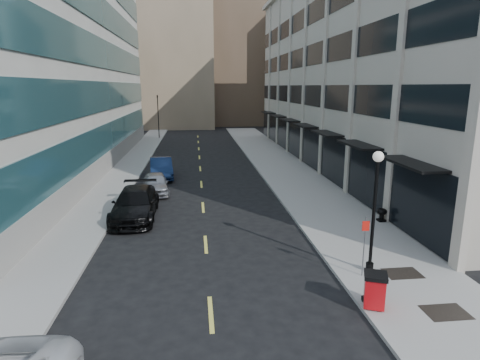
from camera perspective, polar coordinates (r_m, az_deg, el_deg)
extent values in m
plane|color=black|center=(12.30, -3.77, -23.34)|extent=(160.00, 160.00, 0.00)
cube|color=gray|center=(31.74, 8.14, -0.13)|extent=(5.00, 80.00, 0.15)
cube|color=gray|center=(31.36, -17.48, -0.78)|extent=(3.00, 80.00, 0.15)
cube|color=#B0A595|center=(40.80, 19.50, 14.84)|extent=(14.00, 46.00, 18.00)
cube|color=black|center=(38.68, 9.30, 5.13)|extent=(0.18, 46.00, 3.60)
cube|color=black|center=(38.33, 9.57, 11.80)|extent=(0.12, 46.00, 1.80)
cube|color=black|center=(38.41, 9.77, 17.02)|extent=(0.12, 46.00, 1.80)
cube|color=black|center=(38.81, 9.99, 22.18)|extent=(0.12, 46.00, 1.80)
cube|color=#B0A595|center=(22.48, 22.05, 16.57)|extent=(0.35, 0.60, 18.00)
cube|color=#B0A595|center=(27.93, 16.07, 16.16)|extent=(0.35, 0.60, 18.00)
cube|color=#B0A595|center=(33.56, 12.08, 15.80)|extent=(0.35, 0.60, 18.00)
cube|color=#B0A595|center=(39.31, 9.26, 15.49)|extent=(0.35, 0.60, 18.00)
cube|color=#B0A595|center=(45.12, 7.16, 15.24)|extent=(0.35, 0.60, 18.00)
cube|color=#B0A595|center=(50.97, 5.55, 15.04)|extent=(0.35, 0.60, 18.00)
cube|color=#B0A595|center=(56.86, 4.28, 14.86)|extent=(0.35, 0.60, 18.00)
cube|color=black|center=(19.77, 23.17, 2.17)|extent=(1.30, 4.00, 0.12)
cube|color=black|center=(25.09, 16.52, 4.83)|extent=(1.30, 4.00, 0.12)
cube|color=black|center=(30.66, 12.21, 6.50)|extent=(1.30, 4.00, 0.12)
cube|color=black|center=(36.37, 9.23, 7.64)|extent=(1.30, 4.00, 0.12)
cube|color=black|center=(42.16, 7.05, 8.45)|extent=(1.30, 4.00, 0.12)
cube|color=black|center=(48.00, 5.39, 9.06)|extent=(1.30, 4.00, 0.12)
cube|color=black|center=(53.87, 4.09, 9.53)|extent=(1.30, 4.00, 0.12)
cube|color=beige|center=(40.15, -30.46, 15.29)|extent=(16.00, 46.00, 20.00)
cube|color=gray|center=(38.20, -17.77, 2.90)|extent=(0.20, 46.00, 1.80)
cube|color=#28575D|center=(37.91, -18.01, 6.02)|extent=(0.14, 45.60, 2.40)
cube|color=#28575D|center=(37.67, -18.39, 11.30)|extent=(0.14, 45.60, 2.40)
cube|color=#28575D|center=(37.76, -18.79, 16.61)|extent=(0.14, 45.60, 2.40)
cube|color=#28575D|center=(38.16, -19.21, 21.84)|extent=(0.14, 45.60, 2.40)
cube|color=#8B755B|center=(78.25, -9.47, 17.93)|extent=(14.00, 18.00, 28.00)
cube|color=brown|center=(82.88, -0.57, 19.91)|extent=(12.00, 16.00, 34.00)
cube|color=#8B755B|center=(89.01, -15.73, 15.10)|extent=(12.00, 14.00, 22.00)
cube|color=#B0A595|center=(78.12, 7.49, 15.07)|extent=(10.00, 14.00, 20.00)
cube|color=black|center=(15.27, 27.22, -16.38)|extent=(1.40, 1.00, 0.01)
cube|color=black|center=(17.37, 22.10, -12.19)|extent=(1.40, 1.00, 0.01)
cube|color=#D8CC4C|center=(13.96, -4.18, -18.44)|extent=(0.15, 2.20, 0.01)
cube|color=#D8CC4C|center=(19.32, -4.90, -9.09)|extent=(0.15, 2.20, 0.01)
cube|color=#D8CC4C|center=(24.98, -5.28, -3.88)|extent=(0.15, 2.20, 0.01)
cube|color=#D8CC4C|center=(30.77, -5.52, -0.61)|extent=(0.15, 2.20, 0.01)
cube|color=#D8CC4C|center=(36.62, -5.68, 1.62)|extent=(0.15, 2.20, 0.01)
cube|color=#D8CC4C|center=(42.52, -5.80, 3.23)|extent=(0.15, 2.20, 0.01)
cube|color=#D8CC4C|center=(48.44, -5.89, 4.45)|extent=(0.15, 2.20, 0.01)
cube|color=#D8CC4C|center=(54.38, -5.96, 5.41)|extent=(0.15, 2.20, 0.01)
cube|color=#D8CC4C|center=(60.33, -6.01, 6.17)|extent=(0.15, 2.20, 0.01)
cylinder|color=black|center=(58.27, -11.54, 8.69)|extent=(0.12, 0.12, 6.00)
imported|color=black|center=(58.13, -11.68, 11.63)|extent=(0.66, 0.66, 1.98)
imported|color=black|center=(23.43, -14.69, -3.30)|extent=(2.40, 5.81, 1.68)
imported|color=gray|center=(28.52, -11.91, -0.47)|extent=(2.24, 4.41, 1.44)
imported|color=#132549|center=(33.30, -11.14, 1.69)|extent=(2.27, 5.10, 1.63)
cube|color=#B30B11|center=(14.42, 18.60, -14.75)|extent=(0.84, 0.84, 1.05)
cube|color=black|center=(14.18, 18.77, -12.76)|extent=(0.95, 0.95, 0.13)
cylinder|color=black|center=(14.83, 17.13, -15.84)|extent=(0.06, 0.23, 0.23)
cylinder|color=black|center=(14.99, 18.65, -15.62)|extent=(0.06, 0.23, 0.23)
cylinder|color=black|center=(17.09, 17.94, -11.67)|extent=(0.30, 0.30, 0.34)
cylinder|color=black|center=(16.33, 18.47, -4.74)|extent=(0.13, 0.13, 4.29)
sphere|color=silver|center=(15.80, 19.08, 3.17)|extent=(0.41, 0.41, 0.41)
cone|color=black|center=(15.76, 19.14, 4.00)|extent=(0.11, 0.11, 0.17)
cylinder|color=slate|center=(16.22, 17.23, -9.05)|extent=(0.04, 0.04, 2.39)
cube|color=red|center=(15.91, 17.46, -6.25)|extent=(0.28, 0.04, 0.38)
cube|color=black|center=(23.24, 19.45, -5.40)|extent=(0.43, 0.43, 0.11)
cylinder|color=black|center=(23.17, 19.49, -4.87)|extent=(0.25, 0.25, 0.38)
ellipsoid|color=black|center=(23.09, 19.54, -4.24)|extent=(0.53, 0.53, 0.37)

